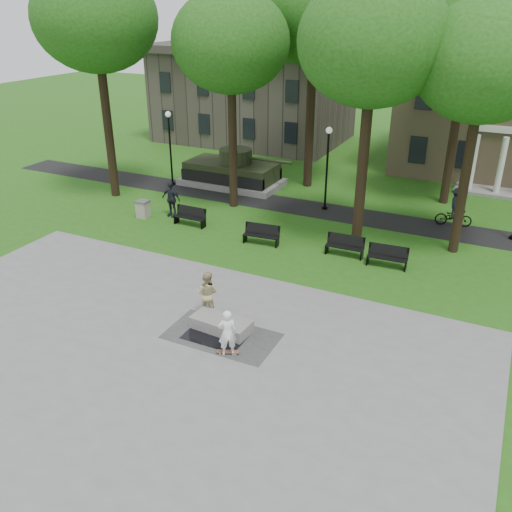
{
  "coord_description": "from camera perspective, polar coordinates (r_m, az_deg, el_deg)",
  "views": [
    {
      "loc": [
        9.85,
        -15.96,
        10.9
      ],
      "look_at": [
        1.02,
        2.15,
        1.4
      ],
      "focal_mm": 38.0,
      "sensor_mm": 36.0,
      "label": 1
    }
  ],
  "objects": [
    {
      "name": "puddle",
      "position": [
        19.62,
        -4.45,
        -8.53
      ],
      "size": [
        2.2,
        1.2,
        0.0
      ],
      "primitive_type": "cube",
      "color": "black",
      "rests_on": "plaza"
    },
    {
      "name": "tree_3",
      "position": [
        25.63,
        22.95,
        18.24
      ],
      "size": [
        6.0,
        6.0,
        11.19
      ],
      "color": "black",
      "rests_on": "ground"
    },
    {
      "name": "lamp_left",
      "position": [
        35.47,
        -9.05,
        11.73
      ],
      "size": [
        0.36,
        0.36,
        4.73
      ],
      "color": "black",
      "rests_on": "ground"
    },
    {
      "name": "tree_5",
      "position": [
        32.66,
        21.64,
        21.48
      ],
      "size": [
        6.4,
        6.4,
        12.44
      ],
      "color": "black",
      "rests_on": "ground"
    },
    {
      "name": "friend_watching",
      "position": [
        20.53,
        -5.15,
        -3.94
      ],
      "size": [
        0.96,
        0.79,
        1.8
      ],
      "primitive_type": "imported",
      "rotation": [
        0.0,
        0.0,
        3.27
      ],
      "color": "tan",
      "rests_on": "plaza"
    },
    {
      "name": "park_bench_1",
      "position": [
        26.68,
        0.62,
        2.36
      ],
      "size": [
        1.84,
        0.7,
        1.0
      ],
      "rotation": [
        0.0,
        0.0,
        0.1
      ],
      "color": "black",
      "rests_on": "ground"
    },
    {
      "name": "trash_bin",
      "position": [
        30.72,
        -11.81,
        4.88
      ],
      "size": [
        0.68,
        0.68,
        0.96
      ],
      "rotation": [
        0.0,
        0.0,
        0.03
      ],
      "color": "#A89B8A",
      "rests_on": "ground"
    },
    {
      "name": "tree_4",
      "position": [
        34.09,
        6.18,
        24.26
      ],
      "size": [
        7.2,
        7.2,
        13.5
      ],
      "color": "black",
      "rests_on": "ground"
    },
    {
      "name": "building_left",
      "position": [
        47.86,
        -0.18,
        16.47
      ],
      "size": [
        15.0,
        10.0,
        7.2
      ],
      "primitive_type": "cube",
      "color": "#4C443D",
      "rests_on": "ground"
    },
    {
      "name": "skateboarder",
      "position": [
        18.26,
        -3.04,
        -8.09
      ],
      "size": [
        0.75,
        0.71,
        1.72
      ],
      "primitive_type": "imported",
      "rotation": [
        0.0,
        0.0,
        3.8
      ],
      "color": "white",
      "rests_on": "plaza"
    },
    {
      "name": "park_bench_3",
      "position": [
        25.07,
        13.7,
        0.02
      ],
      "size": [
        1.82,
        0.63,
        1.0
      ],
      "rotation": [
        0.0,
        0.0,
        0.06
      ],
      "color": "black",
      "rests_on": "ground"
    },
    {
      "name": "lamp_mid",
      "position": [
        30.85,
        7.51,
        9.79
      ],
      "size": [
        0.36,
        0.36,
        4.73
      ],
      "color": "black",
      "rests_on": "ground"
    },
    {
      "name": "tank_monument",
      "position": [
        35.56,
        -2.5,
        8.82
      ],
      "size": [
        7.45,
        3.4,
        2.4
      ],
      "color": "gray",
      "rests_on": "ground"
    },
    {
      "name": "pedestrian_walker",
      "position": [
        30.44,
        -8.94,
        5.97
      ],
      "size": [
        1.21,
        0.57,
        2.02
      ],
      "primitive_type": "imported",
      "rotation": [
        0.0,
        0.0,
        -0.06
      ],
      "color": "#20222B",
      "rests_on": "ground"
    },
    {
      "name": "tree_1",
      "position": [
        30.16,
        -2.67,
        21.52
      ],
      "size": [
        6.2,
        6.2,
        11.63
      ],
      "color": "black",
      "rests_on": "ground"
    },
    {
      "name": "concrete_block",
      "position": [
        19.91,
        -3.68,
        -7.18
      ],
      "size": [
        2.27,
        1.16,
        0.45
      ],
      "primitive_type": "cube",
      "rotation": [
        0.0,
        0.0,
        -0.07
      ],
      "color": "gray",
      "rests_on": "plaza"
    },
    {
      "name": "plaza",
      "position": [
        18.32,
        -13.07,
        -12.0
      ],
      "size": [
        22.0,
        16.0,
        0.02
      ],
      "primitive_type": "cube",
      "color": "gray",
      "rests_on": "ground"
    },
    {
      "name": "ground",
      "position": [
        21.69,
        -4.94,
        -5.03
      ],
      "size": [
        120.0,
        120.0,
        0.0
      ],
      "primitive_type": "plane",
      "color": "#275013",
      "rests_on": "ground"
    },
    {
      "name": "skateboard",
      "position": [
        18.77,
        -2.97,
        -10.09
      ],
      "size": [
        0.8,
        0.47,
        0.07
      ],
      "primitive_type": "cube",
      "rotation": [
        0.0,
        0.0,
        0.38
      ],
      "color": "brown",
      "rests_on": "plaza"
    },
    {
      "name": "park_bench_0",
      "position": [
        29.19,
        -6.92,
        4.23
      ],
      "size": [
        1.8,
        0.54,
        1.0
      ],
      "rotation": [
        0.0,
        0.0,
        -0.01
      ],
      "color": "black",
      "rests_on": "ground"
    },
    {
      "name": "tree_0",
      "position": [
        33.18,
        -16.54,
        22.81
      ],
      "size": [
        6.8,
        6.8,
        12.97
      ],
      "color": "black",
      "rests_on": "ground"
    },
    {
      "name": "cyclist",
      "position": [
        30.64,
        20.17,
        4.52
      ],
      "size": [
        1.96,
        1.15,
        2.09
      ],
      "rotation": [
        0.0,
        0.0,
        1.74
      ],
      "color": "black",
      "rests_on": "ground"
    },
    {
      "name": "park_bench_2",
      "position": [
        25.78,
        9.37,
        1.15
      ],
      "size": [
        1.81,
        0.57,
        1.0
      ],
      "rotation": [
        0.0,
        0.0,
        0.03
      ],
      "color": "black",
      "rests_on": "ground"
    },
    {
      "name": "footpath",
      "position": [
        31.58,
        6.19,
        4.92
      ],
      "size": [
        44.0,
        2.6,
        0.01
      ],
      "primitive_type": "cube",
      "color": "black",
      "rests_on": "ground"
    },
    {
      "name": "tree_2",
      "position": [
        25.32,
        12.24,
        21.14
      ],
      "size": [
        6.6,
        6.6,
        12.16
      ],
      "color": "black",
      "rests_on": "ground"
    }
  ]
}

